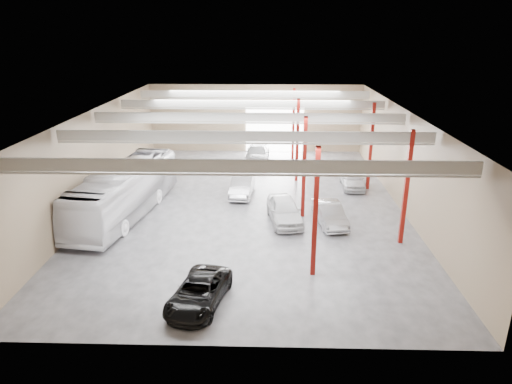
{
  "coord_description": "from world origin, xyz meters",
  "views": [
    {
      "loc": [
        1.4,
        -31.49,
        12.29
      ],
      "look_at": [
        0.6,
        -3.25,
        2.2
      ],
      "focal_mm": 32.0,
      "sensor_mm": 36.0,
      "label": 1
    }
  ],
  "objects_px": {
    "car_row_c": "(257,153)",
    "car_right_far": "(352,179)",
    "coach_bus": "(125,191)",
    "car_right_near": "(330,214)",
    "car_row_a": "(284,210)",
    "car_row_b": "(242,186)",
    "black_sedan": "(199,292)"
  },
  "relations": [
    {
      "from": "car_row_b",
      "to": "coach_bus",
      "type": "bearing_deg",
      "value": -147.08
    },
    {
      "from": "car_right_near",
      "to": "car_right_far",
      "type": "bearing_deg",
      "value": 61.11
    },
    {
      "from": "black_sedan",
      "to": "car_right_far",
      "type": "relative_size",
      "value": 1.09
    },
    {
      "from": "black_sedan",
      "to": "car_right_far",
      "type": "xyz_separation_m",
      "value": [
        10.11,
        17.32,
        0.08
      ]
    },
    {
      "from": "car_row_c",
      "to": "car_right_far",
      "type": "height_order",
      "value": "car_row_c"
    },
    {
      "from": "car_right_far",
      "to": "coach_bus",
      "type": "bearing_deg",
      "value": -158.05
    },
    {
      "from": "car_row_a",
      "to": "car_right_far",
      "type": "distance_m",
      "value": 9.34
    },
    {
      "from": "black_sedan",
      "to": "car_row_a",
      "type": "distance_m",
      "value": 10.89
    },
    {
      "from": "car_row_b",
      "to": "car_row_c",
      "type": "relative_size",
      "value": 0.83
    },
    {
      "from": "black_sedan",
      "to": "car_row_b",
      "type": "xyz_separation_m",
      "value": [
        1.16,
        15.2,
        0.1
      ]
    },
    {
      "from": "car_row_a",
      "to": "car_row_b",
      "type": "xyz_separation_m",
      "value": [
        -3.15,
        5.2,
        -0.09
      ]
    },
    {
      "from": "car_row_a",
      "to": "car_right_far",
      "type": "height_order",
      "value": "car_row_a"
    },
    {
      "from": "coach_bus",
      "to": "car_right_near",
      "type": "height_order",
      "value": "coach_bus"
    },
    {
      "from": "coach_bus",
      "to": "car_row_a",
      "type": "bearing_deg",
      "value": 3.44
    },
    {
      "from": "car_row_c",
      "to": "car_right_far",
      "type": "bearing_deg",
      "value": -41.56
    },
    {
      "from": "coach_bus",
      "to": "car_row_a",
      "type": "distance_m",
      "value": 11.07
    },
    {
      "from": "coach_bus",
      "to": "car_right_far",
      "type": "bearing_deg",
      "value": 29.12
    },
    {
      "from": "coach_bus",
      "to": "car_right_near",
      "type": "relative_size",
      "value": 2.88
    },
    {
      "from": "car_right_near",
      "to": "car_row_c",
      "type": "bearing_deg",
      "value": 100.14
    },
    {
      "from": "car_row_b",
      "to": "car_row_c",
      "type": "xyz_separation_m",
      "value": [
        0.94,
        9.8,
        0.05
      ]
    },
    {
      "from": "car_row_b",
      "to": "car_row_c",
      "type": "bearing_deg",
      "value": 88.9
    },
    {
      "from": "car_right_far",
      "to": "car_row_c",
      "type": "bearing_deg",
      "value": 137.33
    },
    {
      "from": "coach_bus",
      "to": "black_sedan",
      "type": "distance_m",
      "value": 12.86
    },
    {
      "from": "coach_bus",
      "to": "car_row_b",
      "type": "height_order",
      "value": "coach_bus"
    },
    {
      "from": "coach_bus",
      "to": "car_right_far",
      "type": "height_order",
      "value": "coach_bus"
    },
    {
      "from": "black_sedan",
      "to": "car_row_c",
      "type": "relative_size",
      "value": 0.85
    },
    {
      "from": "car_row_c",
      "to": "car_right_near",
      "type": "relative_size",
      "value": 1.25
    },
    {
      "from": "car_right_near",
      "to": "car_right_far",
      "type": "height_order",
      "value": "car_right_far"
    },
    {
      "from": "car_row_a",
      "to": "car_right_far",
      "type": "xyz_separation_m",
      "value": [
        5.8,
        7.32,
        -0.11
      ]
    },
    {
      "from": "car_row_b",
      "to": "car_right_near",
      "type": "height_order",
      "value": "car_row_b"
    },
    {
      "from": "car_row_b",
      "to": "car_right_far",
      "type": "distance_m",
      "value": 9.2
    },
    {
      "from": "black_sedan",
      "to": "car_right_far",
      "type": "bearing_deg",
      "value": 71.52
    }
  ]
}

